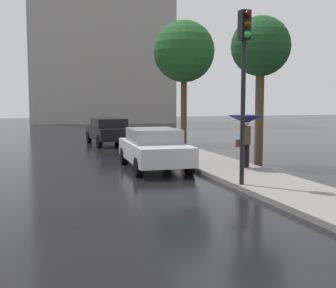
% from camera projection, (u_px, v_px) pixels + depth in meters
% --- Properties ---
extents(car_white_near_kerb, '(2.00, 4.36, 1.39)m').
position_uv_depth(car_white_near_kerb, '(154.00, 148.00, 14.83)').
color(car_white_near_kerb, silver).
rests_on(car_white_near_kerb, ground).
extents(car_black_mid_road, '(2.09, 4.25, 1.41)m').
position_uv_depth(car_black_mid_road, '(109.00, 131.00, 23.21)').
color(car_black_mid_road, black).
rests_on(car_black_mid_road, ground).
extents(pedestrian_with_umbrella_far, '(1.16, 1.16, 1.74)m').
position_uv_depth(pedestrian_with_umbrella_far, '(245.00, 124.00, 14.08)').
color(pedestrian_with_umbrella_far, black).
rests_on(pedestrian_with_umbrella_far, sidewalk_strip).
extents(traffic_light, '(0.26, 0.39, 4.50)m').
position_uv_depth(traffic_light, '(244.00, 66.00, 11.02)').
color(traffic_light, black).
rests_on(traffic_light, sidewalk_strip).
extents(street_tree_near, '(2.15, 2.15, 5.39)m').
position_uv_depth(street_tree_near, '(261.00, 49.00, 15.47)').
color(street_tree_near, '#4C3823').
rests_on(street_tree_near, ground).
extents(street_tree_mid, '(3.34, 3.34, 6.72)m').
position_uv_depth(street_tree_mid, '(184.00, 52.00, 23.37)').
color(street_tree_mid, '#4C3823').
rests_on(street_tree_mid, ground).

